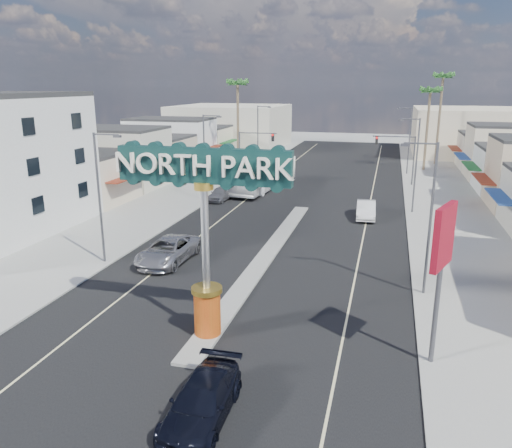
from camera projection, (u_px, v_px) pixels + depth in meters
The scene contains 26 objects.
ground at pixel (303, 206), 50.78m from camera, with size 160.00×160.00×0.00m, color gray.
road at pixel (303, 206), 50.77m from camera, with size 20.00×120.00×0.01m, color black.
median_island at pixel (266, 256), 35.88m from camera, with size 1.30×30.00×0.16m, color gray.
sidewalk_left at pixel (176, 198), 54.23m from camera, with size 8.00×120.00×0.12m, color gray.
sidewalk_right at pixel (449, 215), 47.29m from camera, with size 8.00×120.00×0.12m, color gray.
storefront_row_left at pixel (146, 152), 68.00m from camera, with size 12.00×42.00×6.00m, color beige.
backdrop_far_left at pixel (231, 126), 96.99m from camera, with size 20.00×20.00×8.00m, color #B7B29E.
backdrop_far_right at pixel (474, 132), 86.08m from camera, with size 20.00×20.00×8.00m, color beige.
gateway_sign at pixel (205, 221), 23.11m from camera, with size 8.20×1.50×9.15m.
traffic_signal_left at pixel (253, 146), 64.91m from camera, with size 5.09×0.45×6.00m.
traffic_signal_right at pixel (399, 150), 60.35m from camera, with size 5.09×0.45×6.00m.
streetlight_l_near at pixel (101, 192), 33.39m from camera, with size 2.03×0.22×9.00m.
streetlight_l_mid at pixel (206, 153), 51.99m from camera, with size 2.03×0.22×9.00m.
streetlight_l_far at pixel (259, 133), 72.44m from camera, with size 2.03×0.22×9.00m.
streetlight_r_near at pixel (428, 212), 28.21m from camera, with size 2.03×0.22×9.00m.
streetlight_r_mid at pixel (415, 161), 46.81m from camera, with size 2.03×0.22×9.00m.
streetlight_r_far at pixel (408, 137), 67.27m from camera, with size 2.03×0.22×9.00m.
palm_left_far at pixel (238, 88), 69.47m from camera, with size 2.60×2.60×13.10m.
palm_right_mid at pixel (430, 94), 68.85m from camera, with size 2.60×2.60×12.10m.
palm_right_far at pixel (443, 81), 73.44m from camera, with size 2.60×2.60×14.10m.
suv_left at pixel (168, 250), 34.78m from camera, with size 2.81×6.10×1.69m, color #A1A0A5.
suv_right at pixel (202, 401), 18.42m from camera, with size 2.09×5.14×1.49m, color black.
car_parked_left at pixel (221, 194), 53.17m from camera, with size 1.76×4.37×1.49m, color slate.
car_parked_right at pixel (366, 210), 46.19m from camera, with size 1.69×4.83×1.59m, color silver.
city_bus at pixel (261, 174), 58.28m from camera, with size 3.06×13.07×3.64m, color white.
bank_pylon_sign at pixel (443, 246), 20.82m from camera, with size 1.07×2.19×7.17m.
Camera 1 is at (8.05, -18.93, 12.07)m, focal length 35.00 mm.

